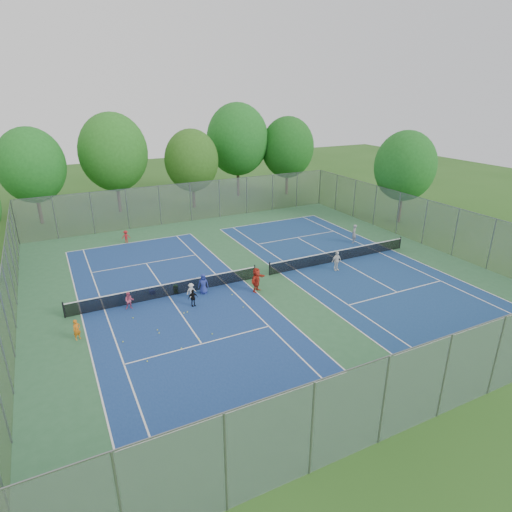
{
  "coord_description": "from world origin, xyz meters",
  "views": [
    {
      "loc": [
        -13.24,
        -25.37,
        12.89
      ],
      "look_at": [
        0.0,
        1.0,
        1.3
      ],
      "focal_mm": 30.0,
      "sensor_mm": 36.0,
      "label": 1
    }
  ],
  "objects_px": {
    "net_right": "(340,256)",
    "instructor": "(354,234)",
    "ball_crate": "(152,292)",
    "net_left": "(168,290)",
    "ball_hopper": "(176,289)"
  },
  "relations": [
    {
      "from": "ball_hopper",
      "to": "instructor",
      "type": "bearing_deg",
      "value": 8.71
    },
    {
      "from": "instructor",
      "to": "ball_hopper",
      "type": "bearing_deg",
      "value": -30.45
    },
    {
      "from": "net_right",
      "to": "instructor",
      "type": "relative_size",
      "value": 7.56
    },
    {
      "from": "net_left",
      "to": "ball_hopper",
      "type": "distance_m",
      "value": 0.68
    },
    {
      "from": "net_right",
      "to": "ball_hopper",
      "type": "height_order",
      "value": "net_right"
    },
    {
      "from": "net_left",
      "to": "net_right",
      "type": "relative_size",
      "value": 1.0
    },
    {
      "from": "ball_hopper",
      "to": "instructor",
      "type": "relative_size",
      "value": 0.32
    },
    {
      "from": "net_right",
      "to": "ball_crate",
      "type": "bearing_deg",
      "value": 176.82
    },
    {
      "from": "net_left",
      "to": "instructor",
      "type": "xyz_separation_m",
      "value": [
        17.71,
        2.93,
        0.4
      ]
    },
    {
      "from": "net_left",
      "to": "instructor",
      "type": "distance_m",
      "value": 17.95
    },
    {
      "from": "net_right",
      "to": "instructor",
      "type": "bearing_deg",
      "value": 38.3
    },
    {
      "from": "net_right",
      "to": "ball_crate",
      "type": "distance_m",
      "value": 14.92
    },
    {
      "from": "net_left",
      "to": "net_right",
      "type": "bearing_deg",
      "value": 0.0
    },
    {
      "from": "net_left",
      "to": "ball_crate",
      "type": "relative_size",
      "value": 42.31
    },
    {
      "from": "ball_crate",
      "to": "instructor",
      "type": "distance_m",
      "value": 18.73
    }
  ]
}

